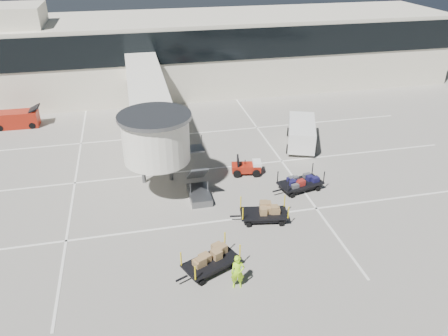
{
  "coord_description": "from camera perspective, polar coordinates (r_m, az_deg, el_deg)",
  "views": [
    {
      "loc": [
        -5.32,
        -20.39,
        16.26
      ],
      "look_at": [
        0.41,
        5.29,
        2.0
      ],
      "focal_mm": 35.0,
      "sensor_mm": 36.0,
      "label": 1
    }
  ],
  "objects": [
    {
      "name": "box_cart_far",
      "position": [
        24.12,
        -1.61,
        -12.18
      ],
      "size": [
        3.73,
        2.61,
        1.46
      ],
      "rotation": [
        0.0,
        0.0,
        0.42
      ],
      "color": "black",
      "rests_on": "ground"
    },
    {
      "name": "lane_markings",
      "position": [
        34.19,
        -3.24,
        0.03
      ],
      "size": [
        40.0,
        30.0,
        0.02
      ],
      "color": "white",
      "rests_on": "ground"
    },
    {
      "name": "suitcase_cart",
      "position": [
        31.48,
        10.0,
        -1.97
      ],
      "size": [
        3.89,
        2.16,
        1.49
      ],
      "rotation": [
        0.0,
        0.0,
        0.22
      ],
      "color": "black",
      "rests_on": "ground"
    },
    {
      "name": "ground",
      "position": [
        26.61,
        1.64,
        -9.21
      ],
      "size": [
        140.0,
        140.0,
        0.0
      ],
      "primitive_type": "plane",
      "color": "#9D988C",
      "rests_on": "ground"
    },
    {
      "name": "belt_loader",
      "position": [
        45.6,
        -25.41,
        5.77
      ],
      "size": [
        4.16,
        1.72,
        2.0
      ],
      "rotation": [
        0.0,
        0.0,
        -0.01
      ],
      "color": "maroon",
      "rests_on": "ground"
    },
    {
      "name": "terminal",
      "position": [
        52.01,
        -6.99,
        14.75
      ],
      "size": [
        64.0,
        12.11,
        15.2
      ],
      "color": "beige",
      "rests_on": "ground"
    },
    {
      "name": "jet_bridge",
      "position": [
        34.8,
        -9.68,
        7.92
      ],
      "size": [
        5.7,
        20.4,
        6.03
      ],
      "color": "white",
      "rests_on": "ground"
    },
    {
      "name": "ground_worker",
      "position": [
        22.89,
        1.8,
        -13.43
      ],
      "size": [
        0.77,
        0.56,
        1.96
      ],
      "primitive_type": "imported",
      "rotation": [
        0.0,
        0.0,
        -0.14
      ],
      "color": "#A2EC18",
      "rests_on": "ground"
    },
    {
      "name": "minivan",
      "position": [
        38.13,
        10.09,
        4.78
      ],
      "size": [
        3.94,
        5.79,
        2.04
      ],
      "rotation": [
        0.0,
        0.0,
        -0.36
      ],
      "color": "white",
      "rests_on": "ground"
    },
    {
      "name": "box_cart_near",
      "position": [
        27.82,
        4.97,
        -5.93
      ],
      "size": [
        3.72,
        1.94,
        1.43
      ],
      "rotation": [
        0.0,
        0.0,
        -0.16
      ],
      "color": "black",
      "rests_on": "ground"
    },
    {
      "name": "baggage_tug",
      "position": [
        33.16,
        3.01,
        0.09
      ],
      "size": [
        2.36,
        1.74,
        1.45
      ],
      "rotation": [
        0.0,
        0.0,
        -0.18
      ],
      "color": "maroon",
      "rests_on": "ground"
    }
  ]
}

